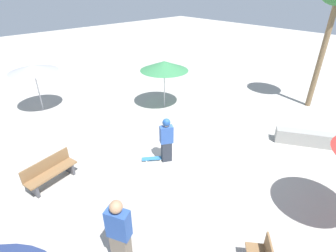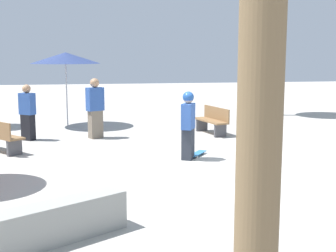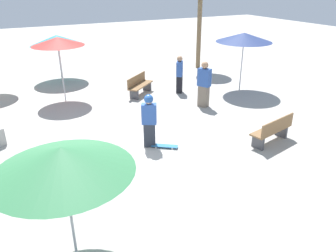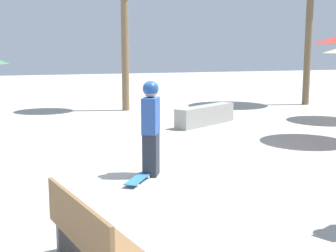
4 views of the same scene
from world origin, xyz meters
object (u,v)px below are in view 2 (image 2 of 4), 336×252
object	(u,v)px
skateboard	(197,153)
shade_umbrella_navy	(66,58)
concrete_ledge	(48,224)
bystander_watching	(28,113)
bench_near	(212,121)
skater_main	(188,123)
bystander_far	(95,109)

from	to	relation	value
skateboard	shade_umbrella_navy	bearing A→B (deg)	66.99
concrete_ledge	shade_umbrella_navy	xyz separation A→B (m)	(0.09, -10.50, 2.10)
skateboard	shade_umbrella_navy	xyz separation A→B (m)	(3.35, -5.51, 2.32)
concrete_ledge	bystander_watching	distance (m)	8.05
concrete_ledge	bench_near	xyz separation A→B (m)	(-4.50, -8.07, 0.15)
shade_umbrella_navy	bystander_watching	distance (m)	3.16
skateboard	bystander_watching	size ratio (longest dim) A/B	0.47
bench_near	shade_umbrella_navy	xyz separation A→B (m)	(4.59, -2.43, 1.95)
bench_near	shade_umbrella_navy	distance (m)	5.55
skater_main	concrete_ledge	distance (m)	5.53
concrete_ledge	bystander_far	size ratio (longest dim) A/B	1.21
skater_main	shade_umbrella_navy	distance (m)	6.76
bystander_watching	concrete_ledge	bearing A→B (deg)	-46.41
skater_main	bench_near	distance (m)	3.79
bench_near	concrete_ledge	bearing A→B (deg)	138.19
skateboard	bench_near	bearing A→B (deg)	13.83
bench_near	shade_umbrella_navy	world-z (taller)	shade_umbrella_navy
bystander_watching	bench_near	bearing A→B (deg)	36.64
bystander_far	bystander_watching	bearing A→B (deg)	153.23
bench_near	bystander_watching	size ratio (longest dim) A/B	1.01
bench_near	bystander_far	size ratio (longest dim) A/B	0.92
skater_main	shade_umbrella_navy	xyz separation A→B (m)	(3.03, -5.86, 1.49)
skateboard	concrete_ledge	xyz separation A→B (m)	(3.26, 4.99, 0.22)
skater_main	bystander_far	bearing A→B (deg)	60.23
skater_main	skateboard	size ratio (longest dim) A/B	2.14
skater_main	bystander_far	world-z (taller)	bystander_far
skateboard	bystander_watching	xyz separation A→B (m)	(4.40, -2.97, 0.76)
shade_umbrella_navy	bystander_far	bearing A→B (deg)	109.76
concrete_ledge	bench_near	distance (m)	9.24
shade_umbrella_navy	skater_main	bearing A→B (deg)	117.39
bystander_watching	bystander_far	size ratio (longest dim) A/B	0.91
shade_umbrella_navy	bystander_far	xyz separation A→B (m)	(-0.92, 2.55, -1.48)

